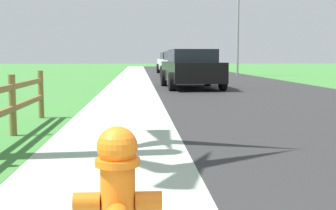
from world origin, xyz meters
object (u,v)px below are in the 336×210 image
Objects in this scene: parked_suv_black at (191,69)px; street_lamp at (240,20)px; parked_car_white at (172,63)px; parked_car_silver at (181,64)px; fire_hydrant at (118,210)px.

street_lamp reaches higher than parked_suv_black.
parked_car_white is (0.40, 16.17, 0.01)m from parked_suv_black.
parked_car_silver is 5.89m from street_lamp.
parked_car_white is (2.62, 32.20, 0.31)m from fire_hydrant.
parked_car_silver reaches higher than parked_car_white.
parked_car_silver is (0.39, 8.94, 0.02)m from parked_suv_black.
parked_suv_black is at bearing -91.42° from parked_car_white.
parked_car_silver is at bearing -144.24° from street_lamp.
parked_suv_black is 16.18m from parked_car_white.
fire_hydrant is 0.19× the size of parked_suv_black.
parked_car_silver reaches higher than parked_suv_black.
parked_car_white reaches higher than parked_suv_black.
parked_car_white is at bearing 88.58° from parked_suv_black.
fire_hydrant is 0.15× the size of street_lamp.
parked_suv_black is 0.77× the size of street_lamp.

